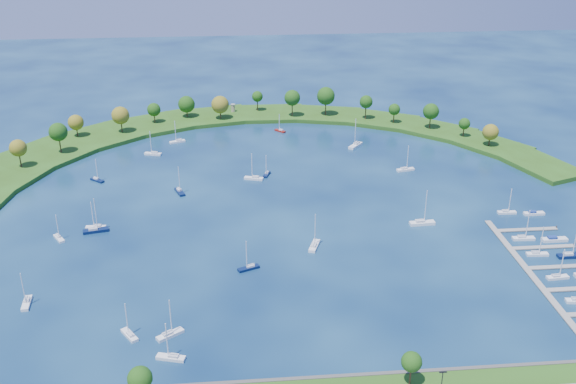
{
  "coord_description": "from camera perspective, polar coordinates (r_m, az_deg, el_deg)",
  "views": [
    {
      "loc": [
        -16.29,
        -230.8,
        111.28
      ],
      "look_at": [
        5.0,
        5.0,
        4.0
      ],
      "focal_mm": 40.72,
      "sensor_mm": 36.0,
      "label": 1
    }
  ],
  "objects": [
    {
      "name": "moored_boat_4",
      "position": [
        340.15,
        -0.69,
        5.43
      ],
      "size": [
        5.74,
        5.85,
        9.42
      ],
      "rotation": [
        0.0,
        0.0,
        2.34
      ],
      "color": "maroon",
      "rests_on": "ground"
    },
    {
      "name": "moored_boat_17",
      "position": [
        329.14,
        -9.63,
        4.43
      ],
      "size": [
        8.02,
        4.97,
        11.43
      ],
      "rotation": [
        0.0,
        0.0,
        3.53
      ],
      "color": "white",
      "rests_on": "ground"
    },
    {
      "name": "moored_boat_16",
      "position": [
        227.63,
        2.32,
        -4.65
      ],
      "size": [
        5.16,
        8.8,
        12.49
      ],
      "rotation": [
        0.0,
        0.0,
        1.22
      ],
      "color": "white",
      "rests_on": "ground"
    },
    {
      "name": "docked_boat_4",
      "position": [
        226.87,
        22.48,
        -6.81
      ],
      "size": [
        7.35,
        2.57,
        10.6
      ],
      "rotation": [
        0.0,
        0.0,
        0.08
      ],
      "color": "white",
      "rests_on": "ground"
    },
    {
      "name": "moored_boat_12",
      "position": [
        246.46,
        -19.38,
        -3.75
      ],
      "size": [
        5.2,
        6.78,
        9.99
      ],
      "rotation": [
        0.0,
        0.0,
        5.27
      ],
      "color": "white",
      "rests_on": "ground"
    },
    {
      "name": "moored_boat_14",
      "position": [
        247.82,
        11.62,
        -2.6
      ],
      "size": [
        9.59,
        3.22,
        13.88
      ],
      "rotation": [
        0.0,
        0.0,
        0.06
      ],
      "color": "white",
      "rests_on": "ground"
    },
    {
      "name": "moored_boat_7",
      "position": [
        320.69,
        5.92,
        4.13
      ],
      "size": [
        8.28,
        9.4,
        14.44
      ],
      "rotation": [
        0.0,
        0.0,
        4.04
      ],
      "color": "white",
      "rests_on": "ground"
    },
    {
      "name": "docked_boat_8",
      "position": [
        246.99,
        19.87,
        -3.75
      ],
      "size": [
        7.99,
        2.57,
        11.62
      ],
      "rotation": [
        0.0,
        0.0,
        -0.05
      ],
      "color": "white",
      "rests_on": "ground"
    },
    {
      "name": "moored_boat_9",
      "position": [
        272.07,
        -9.44,
        0.09
      ],
      "size": [
        4.99,
        8.37,
        11.89
      ],
      "rotation": [
        0.0,
        0.0,
        5.08
      ],
      "color": "#09183E",
      "rests_on": "ground"
    },
    {
      "name": "moored_boat_2",
      "position": [
        215.07,
        -3.45,
        -6.56
      ],
      "size": [
        7.49,
        4.66,
        10.68
      ],
      "rotation": [
        0.0,
        0.0,
        3.53
      ],
      "color": "#09183E",
      "rests_on": "ground"
    },
    {
      "name": "docked_boat_6",
      "position": [
        238.22,
        20.93,
        -5.0
      ],
      "size": [
        7.5,
        2.56,
        10.84
      ],
      "rotation": [
        0.0,
        0.0,
        -0.07
      ],
      "color": "white",
      "rests_on": "ground"
    },
    {
      "name": "docked_boat_7",
      "position": [
        241.08,
        23.41,
        -5.07
      ],
      "size": [
        8.74,
        2.45,
        12.85
      ],
      "rotation": [
        0.0,
        0.0,
        -0.0
      ],
      "color": "#09183E",
      "rests_on": "ground"
    },
    {
      "name": "dock_system",
      "position": [
        226.84,
        22.43,
        -6.96
      ],
      "size": [
        24.28,
        82.0,
        1.6
      ],
      "color": "gray",
      "rests_on": "ground"
    },
    {
      "name": "moored_boat_11",
      "position": [
        212.57,
        -21.87,
        -8.9
      ],
      "size": [
        2.88,
        7.84,
        11.28
      ],
      "rotation": [
        0.0,
        0.0,
        4.81
      ],
      "color": "white",
      "rests_on": "ground"
    },
    {
      "name": "docked_boat_9",
      "position": [
        250.06,
        22.22,
        -3.84
      ],
      "size": [
        9.1,
        2.57,
        1.86
      ],
      "rotation": [
        0.0,
        0.0,
        0.0
      ],
      "color": "white",
      "rests_on": "ground"
    },
    {
      "name": "moored_boat_6",
      "position": [
        295.07,
        10.21,
        2.0
      ],
      "size": [
        8.29,
        3.86,
        11.75
      ],
      "rotation": [
        0.0,
        0.0,
        6.49
      ],
      "color": "white",
      "rests_on": "ground"
    },
    {
      "name": "docked_boat_10",
      "position": [
        264.87,
        18.56,
        -1.62
      ],
      "size": [
        7.21,
        2.37,
        10.46
      ],
      "rotation": [
        0.0,
        0.0,
        -0.05
      ],
      "color": "white",
      "rests_on": "ground"
    },
    {
      "name": "moored_boat_8",
      "position": [
        281.65,
        -3.0,
        1.27
      ],
      "size": [
        8.5,
        4.59,
        12.03
      ],
      "rotation": [
        0.0,
        0.0,
        2.84
      ],
      "color": "white",
      "rests_on": "ground"
    },
    {
      "name": "moored_boat_10",
      "position": [
        315.13,
        -11.7,
        3.35
      ],
      "size": [
        8.33,
        4.32,
        11.8
      ],
      "rotation": [
        0.0,
        0.0,
        2.87
      ],
      "color": "white",
      "rests_on": "ground"
    },
    {
      "name": "breakwater",
      "position": [
        301.98,
        -10.51,
        2.53
      ],
      "size": [
        286.74,
        247.64,
        2.0
      ],
      "color": "#2B4F15",
      "rests_on": "ground"
    },
    {
      "name": "moored_boat_0",
      "position": [
        285.75,
        -1.88,
        1.63
      ],
      "size": [
        3.87,
        6.8,
        9.64
      ],
      "rotation": [
        0.0,
        0.0,
        4.38
      ],
      "color": "#09183E",
      "rests_on": "ground"
    },
    {
      "name": "breakwater_trees",
      "position": [
        335.97,
        -4.81,
        6.87
      ],
      "size": [
        239.11,
        91.55,
        15.67
      ],
      "color": "#382314",
      "rests_on": "breakwater"
    },
    {
      "name": "moored_boat_15",
      "position": [
        179.83,
        -10.19,
        -13.95
      ],
      "size": [
        8.0,
        4.16,
        11.32
      ],
      "rotation": [
        0.0,
        0.0,
        2.87
      ],
      "color": "white",
      "rests_on": "ground"
    },
    {
      "name": "moored_boat_13",
      "position": [
        291.36,
        -16.33,
        1.07
      ],
      "size": [
        6.67,
        6.06,
        10.37
      ],
      "rotation": [
        0.0,
        0.0,
        5.58
      ],
      "color": "#09183E",
      "rests_on": "ground"
    },
    {
      "name": "moored_boat_3",
      "position": [
        247.59,
        -16.47,
        -3.17
      ],
      "size": [
        9.43,
        4.43,
        13.37
      ],
      "rotation": [
        0.0,
        0.0,
        0.22
      ],
      "color": "#09183E",
      "rests_on": "ground"
    },
    {
      "name": "moored_boat_1",
      "position": [
        250.17,
        -16.43,
        -2.89
      ],
      "size": [
        7.41,
        2.38,
        10.76
      ],
      "rotation": [
        0.0,
        0.0,
        3.1
      ],
      "color": "white",
      "rests_on": "ground"
    },
    {
      "name": "ground",
      "position": [
        256.74,
        -1.01,
        -1.31
      ],
      "size": [
        700.0,
        700.0,
        0.0
      ],
      "primitive_type": "plane",
      "color": "#071B3F",
      "rests_on": "ground"
    },
    {
      "name": "moored_boat_5",
      "position": [
        187.88,
        -10.28,
        -12.06
      ],
      "size": [
        7.8,
        6.26,
        11.63
      ],
      "rotation": [
        0.0,
        0.0,
        0.59
      ],
      "color": "white",
      "rests_on": "ground"
    },
    {
      "name": "docked_boat_11",
      "position": [
        267.52,
        20.67,
        -1.75
      ],
      "size": [
        7.94,
        2.29,
        1.62
      ],
      "rotation": [
        0.0,
        0.0,
        0.01
      ],
      "color": "white",
      "rests_on": "ground"
    },
    {
      "name": "moored_boat_18",
      "position": [
        190.05,
        -13.68,
        -11.95
      ],
      "size": [
        5.63,
        7.06,
        10.52
      ],
      "rotation": [
        0.0,
        0.0,
        2.16
      ],
      "color": "white",
      "rests_on": "ground"
    },
    {
      "name": "harbor_tower",
      "position": [
        367.08,
        -4.82,
        7.34
      ],
      "size": [
        2.6,
        2.6,
        4.37
      ],
      "color": "gray",
      "rests_on": "breakwater"
    }
  ]
}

